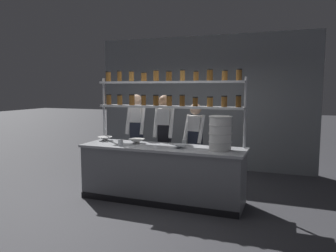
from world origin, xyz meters
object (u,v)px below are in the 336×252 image
at_px(chef_left, 137,132).
at_px(container_stack, 220,133).
at_px(spice_shelf_unit, 169,96).
at_px(serving_cup_by_board, 184,143).
at_px(prep_bowl_center_back, 105,139).
at_px(chef_center, 164,135).
at_px(chef_right, 195,141).
at_px(serving_cup_front, 121,143).
at_px(prep_bowl_near_left, 180,146).
at_px(prep_bowl_center_front, 136,141).

xyz_separation_m(chef_left, container_stack, (1.83, -0.80, 0.16)).
relative_size(spice_shelf_unit, container_stack, 4.96).
relative_size(chef_left, serving_cup_by_board, 16.42).
relative_size(spice_shelf_unit, prep_bowl_center_back, 9.89).
height_order(chef_center, chef_right, chef_center).
xyz_separation_m(container_stack, serving_cup_by_board, (-0.63, 0.14, -0.21)).
xyz_separation_m(chef_right, serving_cup_by_board, (-0.03, -0.57, 0.06)).
xyz_separation_m(chef_center, serving_cup_front, (-0.47, -0.82, -0.04)).
height_order(chef_left, prep_bowl_near_left, chef_left).
relative_size(chef_right, container_stack, 3.02).
relative_size(prep_bowl_near_left, serving_cup_by_board, 2.09).
relative_size(container_stack, prep_bowl_center_back, 1.99).
bearing_deg(container_stack, serving_cup_by_board, 167.07).
xyz_separation_m(spice_shelf_unit, chef_center, (-0.19, 0.28, -0.72)).
bearing_deg(chef_left, prep_bowl_near_left, -44.22).
xyz_separation_m(prep_bowl_center_front, serving_cup_by_board, (0.86, 0.04, 0.01)).
bearing_deg(spice_shelf_unit, chef_right, 46.72).
relative_size(chef_left, chef_right, 1.09).
distance_m(spice_shelf_unit, chef_left, 1.22).
relative_size(chef_center, chef_right, 1.09).
relative_size(chef_left, prep_bowl_center_back, 6.59).
bearing_deg(chef_right, prep_bowl_center_front, -135.80).
distance_m(container_stack, prep_bowl_near_left, 0.68).
xyz_separation_m(chef_right, container_stack, (0.60, -0.71, 0.27)).
relative_size(prep_bowl_center_back, serving_cup_front, 2.47).
relative_size(chef_right, serving_cup_by_board, 15.01).
bearing_deg(container_stack, prep_bowl_near_left, -174.43).
relative_size(chef_center, prep_bowl_near_left, 7.86).
bearing_deg(serving_cup_front, prep_bowl_center_back, 144.37).
bearing_deg(chef_center, container_stack, -33.51).
bearing_deg(chef_left, container_stack, -31.96).
xyz_separation_m(prep_bowl_near_left, prep_bowl_center_front, (-0.85, 0.16, 0.01)).
relative_size(chef_left, prep_bowl_center_front, 6.11).
relative_size(spice_shelf_unit, chef_center, 1.50).
bearing_deg(prep_bowl_center_front, container_stack, -3.87).
xyz_separation_m(prep_bowl_center_back, serving_cup_by_board, (1.53, -0.03, 0.02)).
bearing_deg(chef_left, prep_bowl_center_front, -72.23).
distance_m(chef_right, prep_bowl_center_front, 1.08).
distance_m(spice_shelf_unit, chef_right, 0.98).
distance_m(container_stack, serving_cup_by_board, 0.68).
height_order(prep_bowl_near_left, serving_cup_front, serving_cup_front).
height_order(chef_left, serving_cup_front, chef_left).
bearing_deg(chef_right, container_stack, -40.18).
height_order(chef_right, serving_cup_front, chef_right).
xyz_separation_m(chef_right, prep_bowl_center_front, (-0.88, -0.61, 0.04)).
distance_m(chef_right, prep_bowl_near_left, 0.78).
bearing_deg(serving_cup_by_board, chef_center, 139.26).
relative_size(chef_left, serving_cup_front, 16.29).
xyz_separation_m(chef_center, serving_cup_by_board, (0.53, -0.46, -0.04)).
height_order(chef_left, chef_center, chef_left).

